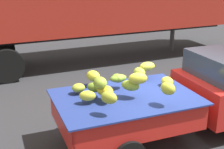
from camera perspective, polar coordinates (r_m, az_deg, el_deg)
The scene contains 3 objects.
ground at distance 7.17m, azimuth 8.09°, elevation -10.15°, with size 220.00×220.00×0.00m, color #28282B.
curb_strip at distance 16.44m, azimuth -12.62°, elevation 6.72°, with size 80.00×0.80×0.16m, color gray.
pickup_truck at distance 7.12m, azimuth 16.43°, elevation -3.04°, with size 4.95×2.16×1.70m.
Camera 1 is at (-3.57, -5.15, 3.48)m, focal length 50.27 mm.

